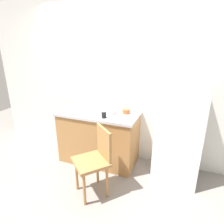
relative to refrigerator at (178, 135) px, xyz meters
The scene contains 11 objects.
ground_plane 1.41m from the refrigerator, 148.03° to the right, with size 8.00×8.00×0.00m, color gray.
back_wall 1.28m from the refrigerator, 162.19° to the left, with size 4.80×0.10×2.61m, color silver.
cabinet_base 1.24m from the refrigerator, behind, with size 1.23×0.60×0.82m, color #A87542.
countertop 1.22m from the refrigerator, behind, with size 1.27×0.64×0.04m, color #B7B7BC.
faucet 1.31m from the refrigerator, 169.12° to the left, with size 0.02×0.02×0.25m, color #B7B7BC.
refrigerator is the anchor object (origin of this frame).
chair 1.18m from the refrigerator, 142.69° to the right, with size 0.56×0.56×0.89m.
dish_tray 1.10m from the refrigerator, behind, with size 0.28×0.20×0.05m, color white.
terracotta_bowl 0.82m from the refrigerator, behind, with size 0.12×0.12×0.07m, color #B25B33.
cup_black 1.07m from the refrigerator, 168.59° to the right, with size 0.07×0.07×0.09m, color black.
cup_white 1.63m from the refrigerator, behind, with size 0.08×0.08×0.09m, color white.
Camera 1 is at (1.06, -1.86, 1.83)m, focal length 30.09 mm.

